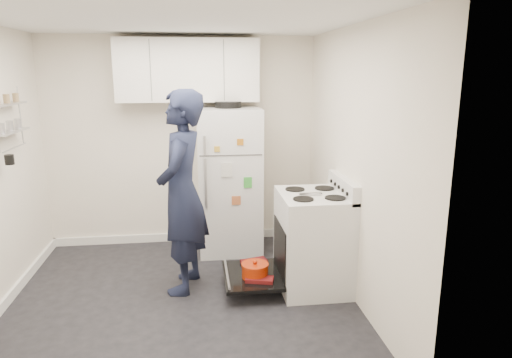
{
  "coord_description": "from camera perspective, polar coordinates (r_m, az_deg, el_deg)",
  "views": [
    {
      "loc": [
        0.18,
        -3.94,
        2.09
      ],
      "look_at": [
        0.75,
        0.42,
        1.05
      ],
      "focal_mm": 32.0,
      "sensor_mm": 36.0,
      "label": 1
    }
  ],
  "objects": [
    {
      "name": "room",
      "position": [
        4.07,
        -10.19,
        0.58
      ],
      "size": [
        3.21,
        3.21,
        2.51
      ],
      "color": "black",
      "rests_on": "ground"
    },
    {
      "name": "electric_range",
      "position": [
        4.53,
        6.98,
        -7.78
      ],
      "size": [
        0.66,
        0.76,
        1.1
      ],
      "color": "silver",
      "rests_on": "ground"
    },
    {
      "name": "open_oven_door",
      "position": [
        4.52,
        -0.36,
        -11.68
      ],
      "size": [
        0.55,
        0.7,
        0.21
      ],
      "color": "black",
      "rests_on": "ground"
    },
    {
      "name": "refrigerator",
      "position": [
        5.34,
        -3.38,
        -0.11
      ],
      "size": [
        0.72,
        0.74,
        1.76
      ],
      "color": "silver",
      "rests_on": "ground"
    },
    {
      "name": "upper_cabinets",
      "position": [
        5.37,
        -8.53,
        13.28
      ],
      "size": [
        1.6,
        0.33,
        0.7
      ],
      "primitive_type": "cube",
      "color": "silver",
      "rests_on": "room"
    },
    {
      "name": "wall_shelf_rack",
      "position": [
        4.76,
        -28.53,
        6.72
      ],
      "size": [
        0.14,
        0.6,
        0.61
      ],
      "color": "#B2B2B7",
      "rests_on": "room"
    },
    {
      "name": "person",
      "position": [
        4.37,
        -9.25,
        -1.71
      ],
      "size": [
        0.6,
        0.79,
        1.94
      ],
      "primitive_type": "imported",
      "rotation": [
        0.0,
        0.0,
        -1.78
      ],
      "color": "#161B31",
      "rests_on": "ground"
    }
  ]
}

